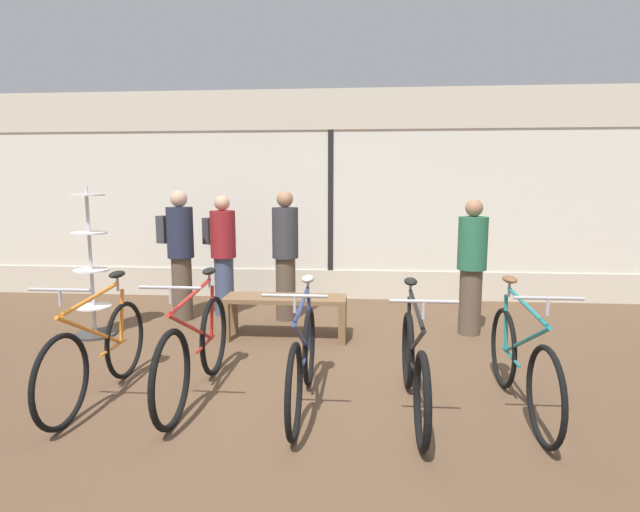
{
  "coord_description": "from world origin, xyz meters",
  "views": [
    {
      "loc": [
        0.48,
        -4.33,
        1.78
      ],
      "look_at": [
        0.0,
        1.42,
        0.95
      ],
      "focal_mm": 28.0,
      "sensor_mm": 36.0,
      "label": 1
    }
  ],
  "objects_px": {
    "bicycle_center": "(303,360)",
    "customer_by_window": "(223,251)",
    "customer_near_rack": "(285,253)",
    "bicycle_right": "(414,366)",
    "customer_mid_floor": "(180,251)",
    "bicycle_far_right": "(521,363)",
    "accessory_rack": "(92,276)",
    "bicycle_far_left": "(98,353)",
    "display_bench": "(286,304)",
    "bicycle_left": "(196,350)",
    "customer_near_bench": "(472,265)"
  },
  "relations": [
    {
      "from": "bicycle_center",
      "to": "customer_near_bench",
      "type": "distance_m",
      "value": 2.81
    },
    {
      "from": "bicycle_center",
      "to": "bicycle_far_left",
      "type": "bearing_deg",
      "value": 179.63
    },
    {
      "from": "bicycle_far_right",
      "to": "customer_mid_floor",
      "type": "xyz_separation_m",
      "value": [
        -3.63,
        2.43,
        0.53
      ]
    },
    {
      "from": "bicycle_far_left",
      "to": "display_bench",
      "type": "relative_size",
      "value": 1.22
    },
    {
      "from": "bicycle_far_right",
      "to": "customer_near_bench",
      "type": "xyz_separation_m",
      "value": [
        0.04,
        2.07,
        0.45
      ]
    },
    {
      "from": "customer_by_window",
      "to": "customer_mid_floor",
      "type": "relative_size",
      "value": 0.96
    },
    {
      "from": "bicycle_far_left",
      "to": "bicycle_right",
      "type": "height_order",
      "value": "bicycle_far_left"
    },
    {
      "from": "bicycle_right",
      "to": "customer_near_rack",
      "type": "distance_m",
      "value": 3.02
    },
    {
      "from": "display_bench",
      "to": "customer_near_rack",
      "type": "xyz_separation_m",
      "value": [
        -0.12,
        0.82,
        0.49
      ]
    },
    {
      "from": "bicycle_far_right",
      "to": "display_bench",
      "type": "distance_m",
      "value": 2.73
    },
    {
      "from": "bicycle_left",
      "to": "customer_mid_floor",
      "type": "xyz_separation_m",
      "value": [
        -1.0,
        2.37,
        0.52
      ]
    },
    {
      "from": "bicycle_center",
      "to": "display_bench",
      "type": "relative_size",
      "value": 1.19
    },
    {
      "from": "bicycle_center",
      "to": "customer_by_window",
      "type": "relative_size",
      "value": 1.02
    },
    {
      "from": "bicycle_left",
      "to": "customer_near_rack",
      "type": "relative_size",
      "value": 1.06
    },
    {
      "from": "bicycle_left",
      "to": "accessory_rack",
      "type": "bearing_deg",
      "value": 138.26
    },
    {
      "from": "bicycle_right",
      "to": "accessory_rack",
      "type": "height_order",
      "value": "accessory_rack"
    },
    {
      "from": "customer_near_rack",
      "to": "display_bench",
      "type": "bearing_deg",
      "value": -81.4
    },
    {
      "from": "bicycle_right",
      "to": "bicycle_left",
      "type": "bearing_deg",
      "value": 175.35
    },
    {
      "from": "bicycle_far_right",
      "to": "customer_near_rack",
      "type": "distance_m",
      "value": 3.42
    },
    {
      "from": "accessory_rack",
      "to": "display_bench",
      "type": "relative_size",
      "value": 1.26
    },
    {
      "from": "customer_mid_floor",
      "to": "bicycle_center",
      "type": "bearing_deg",
      "value": -52.47
    },
    {
      "from": "bicycle_right",
      "to": "customer_mid_floor",
      "type": "height_order",
      "value": "customer_mid_floor"
    },
    {
      "from": "customer_near_rack",
      "to": "customer_mid_floor",
      "type": "bearing_deg",
      "value": -175.95
    },
    {
      "from": "bicycle_left",
      "to": "customer_by_window",
      "type": "bearing_deg",
      "value": 100.78
    },
    {
      "from": "customer_near_rack",
      "to": "customer_mid_floor",
      "type": "xyz_separation_m",
      "value": [
        -1.38,
        -0.1,
        0.03
      ]
    },
    {
      "from": "bicycle_center",
      "to": "customer_mid_floor",
      "type": "distance_m",
      "value": 3.19
    },
    {
      "from": "bicycle_right",
      "to": "bicycle_far_left",
      "type": "bearing_deg",
      "value": 179.22
    },
    {
      "from": "bicycle_center",
      "to": "customer_near_bench",
      "type": "height_order",
      "value": "customer_near_bench"
    },
    {
      "from": "display_bench",
      "to": "customer_by_window",
      "type": "relative_size",
      "value": 0.85
    },
    {
      "from": "bicycle_center",
      "to": "accessory_rack",
      "type": "xyz_separation_m",
      "value": [
        -2.69,
        1.7,
        0.34
      ]
    },
    {
      "from": "accessory_rack",
      "to": "customer_by_window",
      "type": "relative_size",
      "value": 1.07
    },
    {
      "from": "display_bench",
      "to": "customer_mid_floor",
      "type": "bearing_deg",
      "value": 154.5
    },
    {
      "from": "display_bench",
      "to": "accessory_rack",
      "type": "bearing_deg",
      "value": -178.08
    },
    {
      "from": "bicycle_far_right",
      "to": "accessory_rack",
      "type": "bearing_deg",
      "value": 159.68
    },
    {
      "from": "customer_by_window",
      "to": "display_bench",
      "type": "bearing_deg",
      "value": -44.7
    },
    {
      "from": "bicycle_left",
      "to": "accessory_rack",
      "type": "relative_size",
      "value": 1.03
    },
    {
      "from": "bicycle_far_left",
      "to": "customer_near_bench",
      "type": "height_order",
      "value": "customer_near_bench"
    },
    {
      "from": "bicycle_far_left",
      "to": "display_bench",
      "type": "bearing_deg",
      "value": 53.54
    },
    {
      "from": "bicycle_far_left",
      "to": "customer_by_window",
      "type": "xyz_separation_m",
      "value": [
        0.29,
        2.77,
        0.48
      ]
    },
    {
      "from": "bicycle_right",
      "to": "display_bench",
      "type": "bearing_deg",
      "value": 125.55
    },
    {
      "from": "accessory_rack",
      "to": "customer_near_bench",
      "type": "bearing_deg",
      "value": 5.66
    },
    {
      "from": "bicycle_far_right",
      "to": "customer_near_rack",
      "type": "bearing_deg",
      "value": 131.72
    },
    {
      "from": "bicycle_center",
      "to": "customer_near_rack",
      "type": "relative_size",
      "value": 0.98
    },
    {
      "from": "bicycle_center",
      "to": "bicycle_right",
      "type": "relative_size",
      "value": 0.98
    },
    {
      "from": "bicycle_far_left",
      "to": "customer_near_bench",
      "type": "distance_m",
      "value": 4.1
    },
    {
      "from": "bicycle_right",
      "to": "customer_near_rack",
      "type": "relative_size",
      "value": 1.01
    },
    {
      "from": "bicycle_right",
      "to": "bicycle_far_right",
      "type": "xyz_separation_m",
      "value": [
        0.84,
        0.09,
        0.02
      ]
    },
    {
      "from": "bicycle_far_left",
      "to": "bicycle_left",
      "type": "distance_m",
      "value": 0.8
    },
    {
      "from": "bicycle_left",
      "to": "customer_mid_floor",
      "type": "height_order",
      "value": "customer_mid_floor"
    },
    {
      "from": "bicycle_far_right",
      "to": "display_bench",
      "type": "bearing_deg",
      "value": 141.24
    }
  ]
}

